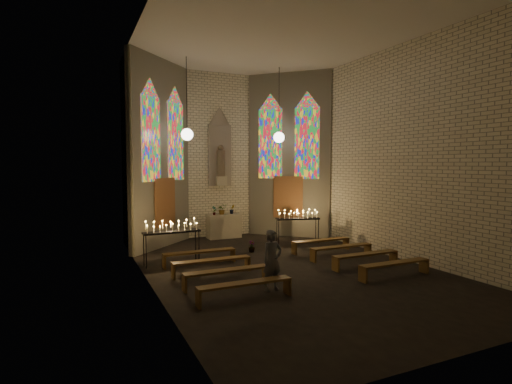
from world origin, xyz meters
The scene contains 18 objects.
floor centered at (0.00, 0.00, 0.00)m, with size 12.00×12.00×0.00m, color black.
room centered at (0.00, 3.37, 3.72)m, with size 8.22×12.43×7.00m.
altar centered at (0.00, 5.45, 0.50)m, with size 1.40×0.60×1.00m, color #ACA68C.
flower_vase_left centered at (-0.46, 5.37, 1.19)m, with size 0.20×0.14×0.39m, color #4C723F.
flower_vase_center centered at (-0.07, 5.47, 1.22)m, with size 0.39×0.34×0.43m, color #4C723F.
flower_vase_right centered at (0.38, 5.48, 1.20)m, with size 0.22×0.18×0.40m, color #4C723F.
aisle_flower_pot centered at (-0.05, 2.44, 0.20)m, with size 0.22×0.22×0.40m, color #4C723F.
votive_stand_left centered at (-3.00, 1.93, 1.11)m, with size 1.79×0.51×1.30m.
votive_stand_right centered at (2.22, 3.11, 1.07)m, with size 1.75×0.81×1.25m.
pew_left_0 centered at (-2.24, 1.50, 0.35)m, with size 2.26×0.32×0.43m.
pew_right_0 centered at (2.24, 1.50, 0.35)m, with size 2.26×0.32×0.43m.
pew_left_1 centered at (-2.24, 0.30, 0.35)m, with size 2.26×0.32×0.43m.
pew_right_1 centered at (2.24, 0.30, 0.35)m, with size 2.26×0.32×0.43m.
pew_left_2 centered at (-2.24, -0.90, 0.35)m, with size 2.26×0.32×0.43m.
pew_right_2 centered at (2.24, -0.90, 0.35)m, with size 2.26×0.32×0.43m.
pew_left_3 centered at (-2.24, -2.10, 0.35)m, with size 2.26×0.32×0.43m.
pew_right_3 centered at (2.24, -2.10, 0.35)m, with size 2.26×0.32×0.43m.
visitor centered at (-1.32, -1.67, 0.75)m, with size 0.55×0.36×1.50m, color #52535D.
Camera 1 is at (-5.72, -10.32, 3.12)m, focal length 28.00 mm.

